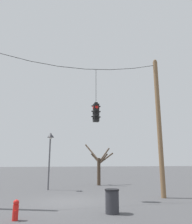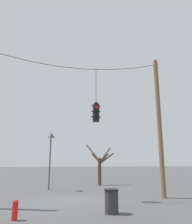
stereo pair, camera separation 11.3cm
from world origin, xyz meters
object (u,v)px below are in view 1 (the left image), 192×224
(utility_pole_right, at_px, (159,124))
(bare_tree, at_px, (99,165))
(street_lamp, at_px, (50,145))
(fire_hydrant, at_px, (16,210))
(trash_bin, at_px, (112,201))
(traffic_light_near_right_pole, at_px, (96,112))

(utility_pole_right, distance_m, bare_tree, 9.07)
(street_lamp, distance_m, fire_hydrant, 9.54)
(street_lamp, distance_m, bare_tree, 6.01)
(utility_pole_right, bearing_deg, fire_hydrant, -157.84)
(street_lamp, relative_size, trash_bin, 4.48)
(traffic_light_near_right_pole, bearing_deg, street_lamp, 114.34)
(traffic_light_near_right_pole, relative_size, bare_tree, 0.87)
(traffic_light_near_right_pole, bearing_deg, utility_pole_right, -0.00)
(utility_pole_right, xyz_separation_m, fire_hydrant, (-8.38, -3.41, -4.25))
(utility_pole_right, distance_m, street_lamp, 8.78)
(utility_pole_right, height_order, street_lamp, utility_pole_right)
(utility_pole_right, xyz_separation_m, traffic_light_near_right_pole, (-4.34, 0.00, 0.55))
(fire_hydrant, bearing_deg, traffic_light_near_right_pole, 40.17)
(bare_tree, bearing_deg, trash_bin, -102.45)
(traffic_light_near_right_pole, distance_m, trash_bin, 5.69)
(street_lamp, height_order, trash_bin, street_lamp)
(traffic_light_near_right_pole, bearing_deg, trash_bin, -91.84)
(utility_pole_right, xyz_separation_m, bare_tree, (-1.86, 8.44, -2.73))
(bare_tree, bearing_deg, utility_pole_right, -77.58)
(fire_hydrant, bearing_deg, trash_bin, 2.49)
(fire_hydrant, height_order, trash_bin, trash_bin)
(street_lamp, height_order, bare_tree, street_lamp)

